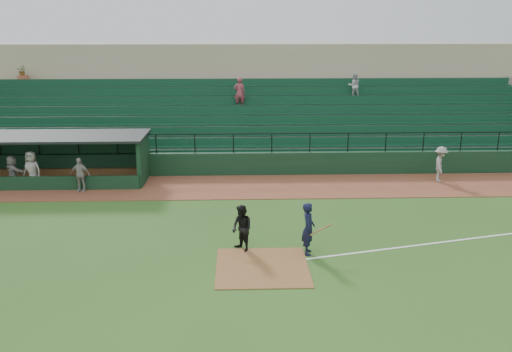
{
  "coord_description": "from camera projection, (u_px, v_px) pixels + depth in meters",
  "views": [
    {
      "loc": [
        -0.74,
        -16.76,
        7.57
      ],
      "look_at": [
        0.0,
        5.0,
        1.4
      ],
      "focal_mm": 37.18,
      "sensor_mm": 36.0,
      "label": 1
    }
  ],
  "objects": [
    {
      "name": "dugout_player_b",
      "position": [
        32.0,
        170.0,
        25.29
      ],
      "size": [
        1.01,
        0.79,
        1.84
      ],
      "primitive_type": "imported",
      "rotation": [
        0.0,
        0.0,
        -0.25
      ],
      "color": "gray",
      "rests_on": "warning_track"
    },
    {
      "name": "dugout",
      "position": [
        60.0,
        154.0,
        26.72
      ],
      "size": [
        8.9,
        3.2,
        2.42
      ],
      "color": "black",
      "rests_on": "ground"
    },
    {
      "name": "warning_track",
      "position": [
        254.0,
        187.0,
        25.89
      ],
      "size": [
        40.0,
        4.0,
        0.03
      ],
      "primitive_type": "cube",
      "color": "brown",
      "rests_on": "ground"
    },
    {
      "name": "dugout_player_a",
      "position": [
        80.0,
        175.0,
        24.92
      ],
      "size": [
        1.0,
        0.52,
        1.62
      ],
      "primitive_type": "imported",
      "rotation": [
        0.0,
        0.0,
        -0.14
      ],
      "color": "#9B9691",
      "rests_on": "warning_track"
    },
    {
      "name": "home_plate_dirt",
      "position": [
        262.0,
        267.0,
        17.24
      ],
      "size": [
        3.0,
        3.0,
        0.03
      ],
      "primitive_type": "cube",
      "color": "brown",
      "rests_on": "ground"
    },
    {
      "name": "foul_line",
      "position": [
        475.0,
        238.0,
        19.62
      ],
      "size": [
        17.49,
        4.44,
        0.01
      ],
      "primitive_type": "cube",
      "rotation": [
        0.0,
        0.0,
        0.24
      ],
      "color": "white",
      "rests_on": "ground"
    },
    {
      "name": "dugout_player_c",
      "position": [
        13.0,
        171.0,
        25.62
      ],
      "size": [
        1.42,
        1.29,
        1.57
      ],
      "primitive_type": "imported",
      "rotation": [
        0.0,
        0.0,
        2.44
      ],
      "color": "#9D9893",
      "rests_on": "warning_track"
    },
    {
      "name": "ground",
      "position": [
        261.0,
        255.0,
        18.21
      ],
      "size": [
        90.0,
        90.0,
        0.0
      ],
      "primitive_type": "plane",
      "color": "#2B511A",
      "rests_on": "ground"
    },
    {
      "name": "runner",
      "position": [
        441.0,
        164.0,
        26.44
      ],
      "size": [
        1.02,
        1.31,
        1.79
      ],
      "primitive_type": "imported",
      "rotation": [
        0.0,
        0.0,
        1.22
      ],
      "color": "gray",
      "rests_on": "warning_track"
    },
    {
      "name": "batter_at_plate",
      "position": [
        308.0,
        228.0,
        18.07
      ],
      "size": [
        1.05,
        0.72,
        1.83
      ],
      "color": "black",
      "rests_on": "ground"
    },
    {
      "name": "stadium_structure",
      "position": [
        250.0,
        113.0,
        33.4
      ],
      "size": [
        38.0,
        13.08,
        6.4
      ],
      "color": "black",
      "rests_on": "ground"
    },
    {
      "name": "umpire",
      "position": [
        242.0,
        229.0,
        18.32
      ],
      "size": [
        0.98,
        1.02,
        1.65
      ],
      "primitive_type": "imported",
      "rotation": [
        0.0,
        0.0,
        -0.93
      ],
      "color": "black",
      "rests_on": "ground"
    }
  ]
}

